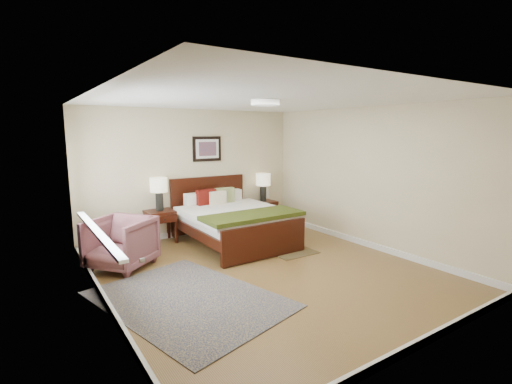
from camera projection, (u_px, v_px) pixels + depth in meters
floor at (265, 271)px, 5.55m from camera, size 5.00×5.00×0.00m
back_wall at (194, 173)px, 7.41m from camera, size 4.50×0.04×2.50m
front_wall at (426, 223)px, 3.30m from camera, size 4.50×0.04×2.50m
left_wall at (100, 205)px, 4.13m from camera, size 0.04×5.00×2.50m
right_wall at (369, 178)px, 6.58m from camera, size 0.04×5.00×2.50m
ceiling at (265, 100)px, 5.16m from camera, size 4.50×5.00×0.02m
window at (92, 186)px, 4.71m from camera, size 0.11×2.72×1.32m
door at (153, 267)px, 2.73m from camera, size 0.06×1.00×2.18m
ceil_fixture at (265, 102)px, 5.16m from camera, size 0.44×0.44×0.08m
bed at (233, 216)px, 6.83m from camera, size 1.74×2.11×1.14m
wall_art at (207, 149)px, 7.47m from camera, size 0.62×0.05×0.50m
nightstand_left at (161, 217)px, 6.89m from camera, size 0.51×0.46×0.61m
nightstand_right at (263, 210)px, 8.20m from camera, size 0.55×0.41×0.55m
lamp_left at (159, 188)px, 6.82m from camera, size 0.31×0.31×0.61m
lamp_right at (263, 182)px, 8.11m from camera, size 0.31×0.31×0.61m
armchair at (121, 243)px, 5.61m from camera, size 1.19×1.19×0.78m
rug_persian at (188, 299)px, 4.59m from camera, size 2.23×2.73×0.01m
rug_navy at (284, 248)px, 6.62m from camera, size 0.74×1.11×0.01m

